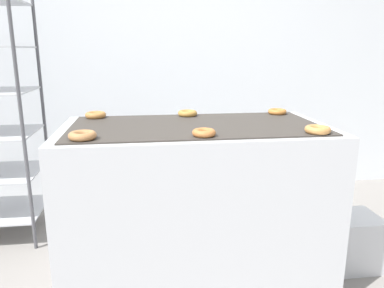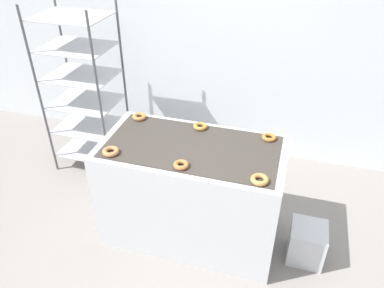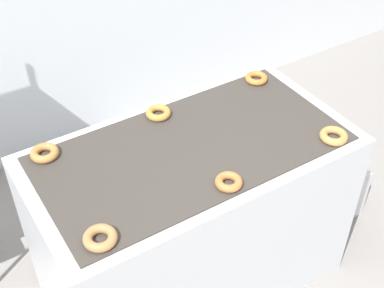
% 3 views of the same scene
% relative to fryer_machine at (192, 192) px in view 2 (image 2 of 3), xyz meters
% --- Properties ---
extents(ground_plane, '(14.00, 14.00, 0.00)m').
position_rel_fryer_machine_xyz_m(ground_plane, '(-0.00, -0.64, -0.47)').
color(ground_plane, gray).
extents(wall_back, '(8.00, 0.05, 2.80)m').
position_rel_fryer_machine_xyz_m(wall_back, '(-0.00, 1.48, 0.93)').
color(wall_back, silver).
rests_on(wall_back, ground_plane).
extents(fryer_machine, '(1.47, 0.78, 0.94)m').
position_rel_fryer_machine_xyz_m(fryer_machine, '(0.00, 0.00, 0.00)').
color(fryer_machine, silver).
rests_on(fryer_machine, ground_plane).
extents(baking_rack_cart, '(0.70, 0.56, 1.79)m').
position_rel_fryer_machine_xyz_m(baking_rack_cart, '(-1.39, 0.74, 0.44)').
color(baking_rack_cart, '#4C4C51').
rests_on(baking_rack_cart, ground_plane).
extents(glaze_bin, '(0.29, 0.29, 0.34)m').
position_rel_fryer_machine_xyz_m(glaze_bin, '(1.00, -0.02, -0.30)').
color(glaze_bin, silver).
rests_on(glaze_bin, ground_plane).
extents(donut_near_left, '(0.13, 0.13, 0.04)m').
position_rel_fryer_machine_xyz_m(donut_near_left, '(-0.57, -0.27, 0.49)').
color(donut_near_left, '#A67042').
rests_on(donut_near_left, fryer_machine).
extents(donut_near_center, '(0.11, 0.11, 0.03)m').
position_rel_fryer_machine_xyz_m(donut_near_center, '(-0.00, -0.28, 0.49)').
color(donut_near_center, '#B16A35').
rests_on(donut_near_center, fryer_machine).
extents(donut_near_right, '(0.13, 0.13, 0.04)m').
position_rel_fryer_machine_xyz_m(donut_near_right, '(0.57, -0.29, 0.49)').
color(donut_near_right, '#B77E42').
rests_on(donut_near_right, fryer_machine).
extents(donut_far_left, '(0.12, 0.12, 0.04)m').
position_rel_fryer_machine_xyz_m(donut_far_left, '(-0.57, 0.29, 0.49)').
color(donut_far_left, '#A87138').
rests_on(donut_far_left, fryer_machine).
extents(donut_far_center, '(0.12, 0.12, 0.03)m').
position_rel_fryer_machine_xyz_m(donut_far_center, '(-0.01, 0.28, 0.49)').
color(donut_far_center, '#A77935').
rests_on(donut_far_center, fryer_machine).
extents(donut_far_right, '(0.12, 0.12, 0.03)m').
position_rel_fryer_machine_xyz_m(donut_far_right, '(0.57, 0.28, 0.49)').
color(donut_far_right, '#B26C2E').
rests_on(donut_far_right, fryer_machine).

